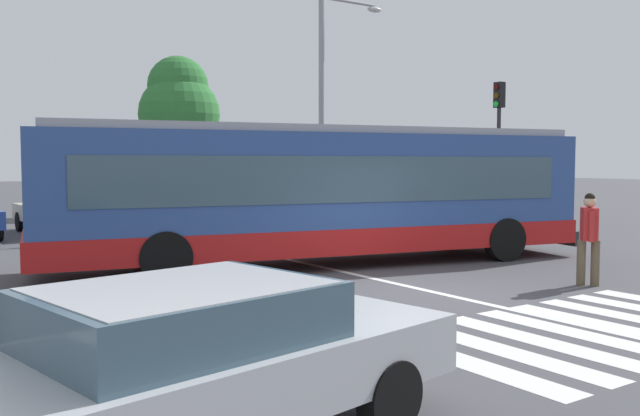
{
  "coord_description": "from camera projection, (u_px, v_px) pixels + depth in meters",
  "views": [
    {
      "loc": [
        -8.03,
        -8.93,
        2.28
      ],
      "look_at": [
        0.2,
        3.14,
        1.3
      ],
      "focal_mm": 38.17,
      "sensor_mm": 36.0,
      "label": 1
    }
  ],
  "objects": [
    {
      "name": "city_transit_bus",
      "position": [
        321.0,
        194.0,
        15.16
      ],
      "size": [
        12.66,
        5.04,
        3.06
      ],
      "color": "black",
      "rests_on": "ground_plane"
    },
    {
      "name": "parked_car_red",
      "position": [
        276.0,
        202.0,
        26.09
      ],
      "size": [
        1.9,
        4.51,
        1.35
      ],
      "color": "black",
      "rests_on": "ground_plane"
    },
    {
      "name": "foreground_sedan",
      "position": [
        189.0,
        358.0,
        5.26
      ],
      "size": [
        4.75,
        2.58,
        1.35
      ],
      "color": "black",
      "rests_on": "ground_plane"
    },
    {
      "name": "bus_stop_shelter",
      "position": [
        440.0,
        159.0,
        27.4
      ],
      "size": [
        3.8,
        1.54,
        3.25
      ],
      "color": "#28282B",
      "rests_on": "ground_plane"
    },
    {
      "name": "parked_car_teal",
      "position": [
        209.0,
        204.0,
        24.98
      ],
      "size": [
        1.95,
        4.54,
        1.35
      ],
      "color": "black",
      "rests_on": "ground_plane"
    },
    {
      "name": "crosswalk_painted_stripes",
      "position": [
        593.0,
        329.0,
        9.28
      ],
      "size": [
        5.58,
        3.16,
        0.01
      ],
      "color": "silver",
      "rests_on": "ground_plane"
    },
    {
      "name": "lane_center_line",
      "position": [
        355.0,
        274.0,
        13.84
      ],
      "size": [
        0.16,
        24.0,
        0.01
      ],
      "primitive_type": "cube",
      "color": "silver",
      "rests_on": "ground_plane"
    },
    {
      "name": "twin_arm_street_lamp",
      "position": [
        321.0,
        81.0,
        23.59
      ],
      "size": [
        5.27,
        0.32,
        8.12
      ],
      "color": "#939399",
      "rests_on": "ground_plane"
    },
    {
      "name": "traffic_light_far_corner",
      "position": [
        499.0,
        131.0,
        24.22
      ],
      "size": [
        0.33,
        0.32,
        5.13
      ],
      "color": "#28282B",
      "rests_on": "ground_plane"
    },
    {
      "name": "pedestrian_crossing_street",
      "position": [
        589.0,
        234.0,
        12.53
      ],
      "size": [
        0.47,
        0.47,
        1.72
      ],
      "color": "brown",
      "rests_on": "ground_plane"
    },
    {
      "name": "parked_car_white",
      "position": [
        134.0,
        207.0,
        23.14
      ],
      "size": [
        1.98,
        4.55,
        1.35
      ],
      "color": "black",
      "rests_on": "ground_plane"
    },
    {
      "name": "ground_plane",
      "position": [
        410.0,
        291.0,
        12.03
      ],
      "size": [
        160.0,
        160.0,
        0.0
      ],
      "primitive_type": "plane",
      "color": "#47474C"
    },
    {
      "name": "parked_car_champagne",
      "position": [
        57.0,
        210.0,
        21.82
      ],
      "size": [
        1.93,
        4.53,
        1.35
      ],
      "color": "black",
      "rests_on": "ground_plane"
    },
    {
      "name": "background_tree_right",
      "position": [
        179.0,
        107.0,
        30.35
      ],
      "size": [
        3.62,
        3.62,
        7.03
      ],
      "color": "brown",
      "rests_on": "ground_plane"
    }
  ]
}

